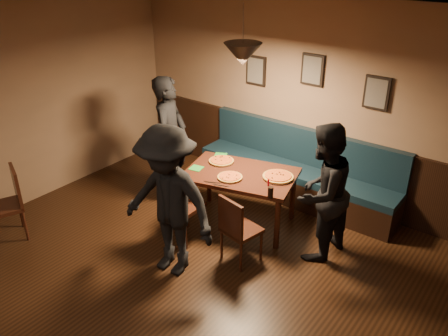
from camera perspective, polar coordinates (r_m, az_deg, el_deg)
name	(u,v)px	position (r m, az deg, el deg)	size (l,w,h in m)	color
floor	(130,329)	(4.86, -11.55, -18.93)	(7.00, 7.00, 0.00)	black
ceiling	(94,36)	(3.51, -15.79, 15.40)	(7.00, 7.00, 0.00)	silver
wall_back	(311,102)	(6.55, 10.68, 8.07)	(6.00, 6.00, 0.00)	#8C704F
wainscot	(305,161)	(6.85, 9.94, 0.86)	(5.88, 0.06, 1.00)	black
booth_bench	(296,167)	(6.63, 8.83, 0.06)	(3.00, 0.60, 1.00)	#0F232D
picture_left	(256,70)	(6.87, 3.98, 11.94)	(0.32, 0.04, 0.42)	black
picture_center	(313,70)	(6.40, 10.89, 11.83)	(0.32, 0.04, 0.42)	black
picture_right	(377,93)	(6.10, 18.35, 8.80)	(0.32, 0.04, 0.42)	black
pendant_lamp	(243,54)	(5.36, 2.33, 13.89)	(0.44, 0.44, 0.25)	black
dining_table	(240,198)	(6.06, 2.01, -3.74)	(1.38, 0.89, 0.74)	#331B0E
chair_near_left	(183,204)	(5.73, -5.06, -4.48)	(0.42, 0.42, 0.95)	black
chair_near_right	(242,228)	(5.35, 2.19, -7.46)	(0.38, 0.38, 0.86)	black
diner_left	(171,139)	(6.50, -6.63, 3.53)	(0.66, 0.43, 1.80)	black
diner_right	(322,193)	(5.35, 11.98, -3.02)	(0.81, 0.63, 1.66)	black
diner_front	(168,202)	(5.00, -6.91, -4.23)	(1.14, 0.65, 1.76)	black
pizza_a	(221,161)	(6.15, -0.33, 0.89)	(0.33, 0.33, 0.04)	#C46A25
pizza_b	(230,177)	(5.74, 0.74, -1.13)	(0.31, 0.31, 0.04)	orange
pizza_c	(278,177)	(5.78, 6.69, -1.07)	(0.39, 0.39, 0.04)	gold
soda_glass	(271,192)	(5.32, 5.77, -3.02)	(0.06, 0.06, 0.14)	black
tabasco_bottle	(268,182)	(5.57, 5.51, -1.72)	(0.02, 0.02, 0.11)	#9F0517
napkin_a	(221,155)	(6.34, -0.43, 1.57)	(0.17, 0.17, 0.01)	#1E7221
napkin_b	(196,168)	(6.00, -3.46, -0.01)	(0.16, 0.16, 0.01)	#1F7525
cutlery_set	(216,184)	(5.61, -0.98, -1.99)	(0.02, 0.19, 0.00)	silver
cafe_chair_far	(4,206)	(6.32, -25.56, -4.22)	(0.41, 0.41, 0.93)	black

